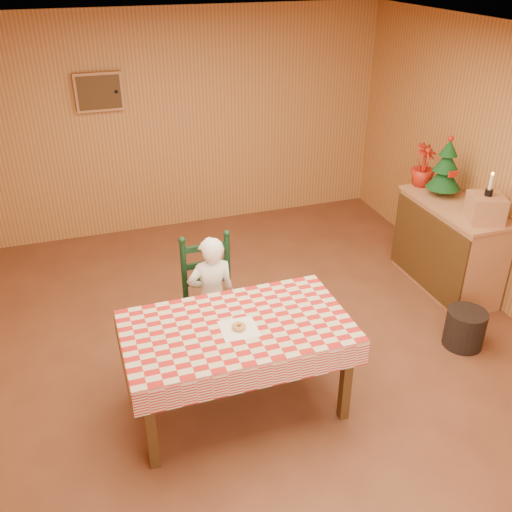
# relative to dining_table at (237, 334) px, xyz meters

# --- Properties ---
(ground) EXTENTS (6.00, 6.00, 0.00)m
(ground) POSITION_rel_dining_table_xyz_m (0.36, 0.42, -0.69)
(ground) COLOR brown
(ground) RESTS_ON ground
(cabin_walls) EXTENTS (5.10, 6.05, 2.65)m
(cabin_walls) POSITION_rel_dining_table_xyz_m (0.35, 0.96, 1.14)
(cabin_walls) COLOR #BF8145
(cabin_walls) RESTS_ON ground
(dining_table) EXTENTS (1.66, 0.96, 0.77)m
(dining_table) POSITION_rel_dining_table_xyz_m (0.00, 0.00, 0.00)
(dining_table) COLOR #4C2F14
(dining_table) RESTS_ON ground
(ladder_chair) EXTENTS (0.44, 0.40, 1.08)m
(ladder_chair) POSITION_rel_dining_table_xyz_m (-0.00, 0.79, -0.18)
(ladder_chair) COLOR black
(ladder_chair) RESTS_ON ground
(seated_child) EXTENTS (0.41, 0.27, 1.12)m
(seated_child) POSITION_rel_dining_table_xyz_m (0.00, 0.73, -0.13)
(seated_child) COLOR white
(seated_child) RESTS_ON ground
(napkin) EXTENTS (0.27, 0.27, 0.00)m
(napkin) POSITION_rel_dining_table_xyz_m (0.00, -0.05, 0.08)
(napkin) COLOR white
(napkin) RESTS_ON dining_table
(donut) EXTENTS (0.10, 0.10, 0.03)m
(donut) POSITION_rel_dining_table_xyz_m (0.00, -0.05, 0.10)
(donut) COLOR #CA8C48
(donut) RESTS_ON napkin
(shelf_unit) EXTENTS (0.54, 1.24, 0.93)m
(shelf_unit) POSITION_rel_dining_table_xyz_m (2.57, 1.03, -0.22)
(shelf_unit) COLOR tan
(shelf_unit) RESTS_ON ground
(crate) EXTENTS (0.39, 0.39, 0.25)m
(crate) POSITION_rel_dining_table_xyz_m (2.58, 0.63, 0.37)
(crate) COLOR tan
(crate) RESTS_ON shelf_unit
(christmas_tree) EXTENTS (0.34, 0.34, 0.62)m
(christmas_tree) POSITION_rel_dining_table_xyz_m (2.58, 1.28, 0.52)
(christmas_tree) COLOR #4C2F14
(christmas_tree) RESTS_ON shelf_unit
(flower_arrangement) EXTENTS (0.32, 0.32, 0.44)m
(flower_arrangement) POSITION_rel_dining_table_xyz_m (2.53, 1.58, 0.46)
(flower_arrangement) COLOR #AB1F0F
(flower_arrangement) RESTS_ON shelf_unit
(candle_set) EXTENTS (0.07, 0.07, 0.22)m
(candle_set) POSITION_rel_dining_table_xyz_m (2.58, 0.63, 0.56)
(candle_set) COLOR black
(candle_set) RESTS_ON crate
(storage_bin) EXTENTS (0.41, 0.41, 0.35)m
(storage_bin) POSITION_rel_dining_table_xyz_m (2.14, 0.10, -0.51)
(storage_bin) COLOR black
(storage_bin) RESTS_ON ground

